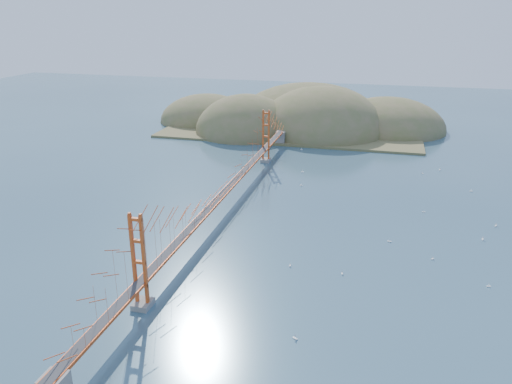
# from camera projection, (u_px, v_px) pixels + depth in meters

# --- Properties ---
(ground) EXTENTS (320.00, 320.00, 0.00)m
(ground) POSITION_uv_depth(u_px,v_px,m) (224.00, 211.00, 84.80)
(ground) COLOR #335366
(ground) RESTS_ON ground
(bridge) EXTENTS (2.20, 94.40, 12.00)m
(bridge) POSITION_uv_depth(u_px,v_px,m) (224.00, 171.00, 82.54)
(bridge) COLOR gray
(bridge) RESTS_ON ground
(far_headlands) EXTENTS (84.00, 58.00, 25.00)m
(far_headlands) POSITION_uv_depth(u_px,v_px,m) (304.00, 126.00, 146.43)
(far_headlands) COLOR #7C6648
(far_headlands) RESTS_ON ground
(sailboat_10) EXTENTS (0.42, 0.51, 0.59)m
(sailboat_10) POSITION_uv_depth(u_px,v_px,m) (290.00, 265.00, 66.59)
(sailboat_10) COLOR white
(sailboat_10) RESTS_ON ground
(sailboat_12) EXTENTS (0.55, 0.47, 0.63)m
(sailboat_12) POSITION_uv_depth(u_px,v_px,m) (301.00, 149.00, 121.42)
(sailboat_12) COLOR white
(sailboat_12) RESTS_ON ground
(sailboat_8) EXTENTS (0.59, 0.51, 0.68)m
(sailboat_8) POSITION_uv_depth(u_px,v_px,m) (471.00, 191.00, 93.68)
(sailboat_8) COLOR white
(sailboat_8) RESTS_ON ground
(sailboat_9) EXTENTS (0.56, 0.63, 0.72)m
(sailboat_9) POSITION_uv_depth(u_px,v_px,m) (483.00, 239.00, 74.11)
(sailboat_9) COLOR white
(sailboat_9) RESTS_ON ground
(sailboat_13) EXTENTS (0.52, 0.46, 0.59)m
(sailboat_13) POSITION_uv_depth(u_px,v_px,m) (489.00, 286.00, 61.65)
(sailboat_13) COLOR white
(sailboat_13) RESTS_ON ground
(sailboat_7) EXTENTS (0.55, 0.55, 0.59)m
(sailboat_7) POSITION_uv_depth(u_px,v_px,m) (423.00, 173.00, 103.85)
(sailboat_7) COLOR white
(sailboat_7) RESTS_ON ground
(sailboat_3) EXTENTS (0.66, 0.66, 0.69)m
(sailboat_3) POSITION_uv_depth(u_px,v_px,m) (302.00, 172.00, 104.75)
(sailboat_3) COLOR white
(sailboat_3) RESTS_ON ground
(sailboat_15) EXTENTS (0.49, 0.61, 0.71)m
(sailboat_15) POSITION_uv_depth(u_px,v_px,m) (440.00, 170.00, 105.99)
(sailboat_15) COLOR white
(sailboat_15) RESTS_ON ground
(sailboat_0) EXTENTS (0.46, 0.49, 0.56)m
(sailboat_0) POSITION_uv_depth(u_px,v_px,m) (342.00, 273.00, 64.60)
(sailboat_0) COLOR white
(sailboat_0) RESTS_ON ground
(sailboat_14) EXTENTS (0.57, 0.57, 0.61)m
(sailboat_14) POSITION_uv_depth(u_px,v_px,m) (433.00, 258.00, 68.39)
(sailboat_14) COLOR white
(sailboat_14) RESTS_ON ground
(sailboat_16) EXTENTS (0.57, 0.55, 0.65)m
(sailboat_16) POSITION_uv_depth(u_px,v_px,m) (301.00, 185.00, 96.84)
(sailboat_16) COLOR white
(sailboat_16) RESTS_ON ground
(sailboat_4) EXTENTS (0.65, 0.65, 0.72)m
(sailboat_4) POSITION_uv_depth(u_px,v_px,m) (496.00, 225.00, 78.73)
(sailboat_4) COLOR white
(sailboat_4) RESTS_ON ground
(sailboat_2) EXTENTS (0.57, 0.47, 0.66)m
(sailboat_2) POSITION_uv_depth(u_px,v_px,m) (389.00, 241.00, 73.52)
(sailboat_2) COLOR white
(sailboat_2) RESTS_ON ground
(sailboat_6) EXTENTS (0.64, 0.64, 0.68)m
(sailboat_6) POSITION_uv_depth(u_px,v_px,m) (295.00, 338.00, 51.92)
(sailboat_6) COLOR white
(sailboat_6) RESTS_ON ground
(sailboat_extra_1) EXTENTS (0.48, 0.39, 0.57)m
(sailboat_extra_1) POSITION_uv_depth(u_px,v_px,m) (424.00, 211.00, 84.21)
(sailboat_extra_1) COLOR white
(sailboat_extra_1) RESTS_ON ground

